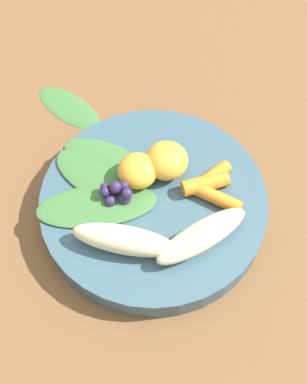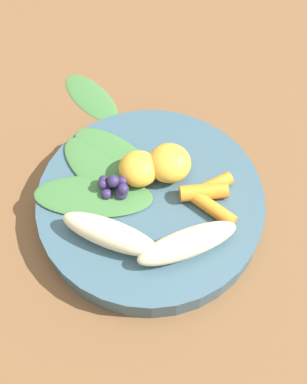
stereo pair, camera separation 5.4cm
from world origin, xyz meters
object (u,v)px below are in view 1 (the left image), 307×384
(bowl, at_px, (154,204))
(orange_segment_near, at_px, (138,171))
(kale_leaf_stray, at_px, (69,107))
(banana_peeled_right, at_px, (124,240))
(banana_peeled_left, at_px, (202,236))

(bowl, xyz_separation_m, orange_segment_near, (0.01, -0.03, 0.03))
(bowl, relative_size, kale_leaf_stray, 2.40)
(banana_peeled_right, xyz_separation_m, orange_segment_near, (-0.03, -0.08, 0.00))
(kale_leaf_stray, bearing_deg, banana_peeled_left, 167.22)
(bowl, bearing_deg, banana_peeled_right, 52.18)
(bowl, bearing_deg, orange_segment_near, -64.60)
(banana_peeled_right, relative_size, kale_leaf_stray, 1.03)
(banana_peeled_right, height_order, kale_leaf_stray, banana_peeled_right)
(banana_peeled_left, height_order, banana_peeled_right, same)
(bowl, relative_size, banana_peeled_right, 2.34)
(banana_peeled_left, relative_size, kale_leaf_stray, 1.03)
(bowl, height_order, kale_leaf_stray, bowl)
(orange_segment_near, height_order, kale_leaf_stray, orange_segment_near)
(banana_peeled_left, bearing_deg, banana_peeled_right, 150.77)
(orange_segment_near, xyz_separation_m, kale_leaf_stray, (0.07, -0.15, -0.05))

